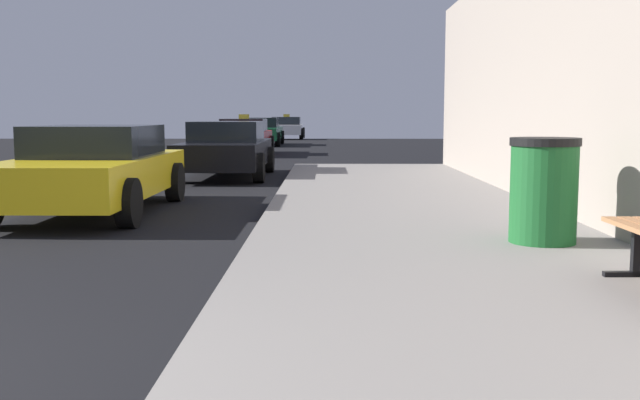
% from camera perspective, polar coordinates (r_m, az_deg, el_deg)
% --- Properties ---
extents(trash_bin, '(0.69, 0.69, 1.05)m').
position_cam_1_polar(trash_bin, '(7.68, 16.99, 0.74)').
color(trash_bin, '#195926').
rests_on(trash_bin, sidewalk).
extents(car_yellow, '(2.03, 4.47, 1.27)m').
position_cam_1_polar(car_yellow, '(11.22, -17.19, 2.36)').
color(car_yellow, yellow).
rests_on(car_yellow, ground_plane).
extents(car_black, '(1.97, 4.38, 1.27)m').
position_cam_1_polar(car_black, '(16.93, -7.30, 3.96)').
color(car_black, black).
rests_on(car_black, ground_plane).
extents(car_red, '(1.94, 4.40, 1.43)m').
position_cam_1_polar(car_red, '(26.38, -5.95, 4.94)').
color(car_red, red).
rests_on(car_red, ground_plane).
extents(car_green, '(1.92, 4.53, 1.27)m').
position_cam_1_polar(car_green, '(34.16, -4.58, 5.35)').
color(car_green, '#196638').
rests_on(car_green, ground_plane).
extents(car_white, '(2.06, 4.31, 1.43)m').
position_cam_1_polar(car_white, '(43.15, -2.63, 5.64)').
color(car_white, white).
rests_on(car_white, ground_plane).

